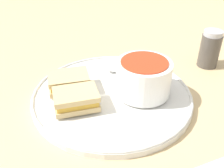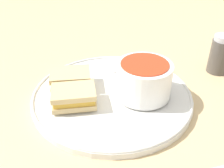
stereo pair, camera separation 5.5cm
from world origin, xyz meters
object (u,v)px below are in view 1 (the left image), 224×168
object	(u,v)px
soup_bowl	(143,77)
spoon	(117,70)
sandwich_half_near	(69,81)
sandwich_half_far	(76,99)
salt_shaker	(210,49)

from	to	relation	value
soup_bowl	spoon	xyz separation A→B (m)	(0.02, 0.10, -0.03)
sandwich_half_near	sandwich_half_far	size ratio (longest dim) A/B	1.01
salt_shaker	sandwich_half_far	bearing A→B (deg)	171.00
spoon	salt_shaker	bearing A→B (deg)	-152.49
sandwich_half_far	sandwich_half_near	bearing A→B (deg)	68.96
spoon	sandwich_half_far	world-z (taller)	sandwich_half_far
soup_bowl	sandwich_half_near	size ratio (longest dim) A/B	1.09
soup_bowl	sandwich_half_far	distance (m)	0.15
sandwich_half_near	spoon	bearing A→B (deg)	-5.63
sandwich_half_far	salt_shaker	distance (m)	0.38
soup_bowl	spoon	bearing A→B (deg)	80.36
sandwich_half_near	salt_shaker	size ratio (longest dim) A/B	1.08
soup_bowl	salt_shaker	world-z (taller)	salt_shaker
sandwich_half_near	salt_shaker	bearing A→B (deg)	-19.35
sandwich_half_far	salt_shaker	world-z (taller)	salt_shaker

